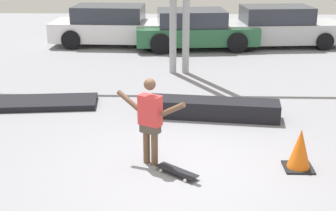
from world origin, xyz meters
name	(u,v)px	position (x,y,z in m)	size (l,w,h in m)	color
ground_plane	(176,166)	(0.00, 0.00, 0.00)	(36.00, 36.00, 0.00)	gray
skateboarder	(150,118)	(-0.43, 0.10, 0.83)	(1.19, 0.73, 1.50)	brown
skateboard	(177,171)	(0.02, -0.31, 0.06)	(0.72, 0.65, 0.08)	black
grind_box	(213,109)	(0.76, 2.36, 0.19)	(2.78, 0.60, 0.39)	black
manual_pad	(29,103)	(-3.42, 2.99, 0.07)	(3.06, 0.96, 0.13)	black
parked_car_white	(113,26)	(-2.45, 9.90, 0.69)	(4.55, 2.10, 1.43)	white
parked_car_green	(195,30)	(0.51, 9.44, 0.66)	(4.38, 2.33, 1.35)	#28603D
parked_car_silver	(279,27)	(3.57, 9.94, 0.68)	(4.51, 2.24, 1.43)	#B7BABF
traffic_cone	(300,149)	(2.03, -0.02, 0.34)	(0.47, 0.47, 0.70)	black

